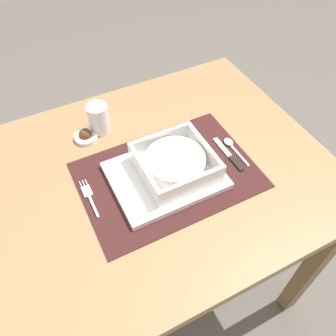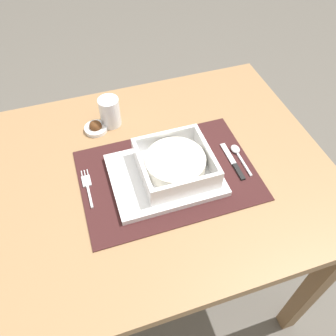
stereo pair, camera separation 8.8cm
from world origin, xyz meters
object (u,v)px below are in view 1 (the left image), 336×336
(dining_table, at_px, (154,195))
(condiment_saucer, at_px, (86,136))
(porridge_bowl, at_px, (175,163))
(drinking_glass, at_px, (99,120))
(spoon, at_px, (231,145))
(butter_knife, at_px, (230,156))
(fork, at_px, (89,195))

(dining_table, relative_size, condiment_saucer, 14.05)
(porridge_bowl, relative_size, drinking_glass, 2.05)
(dining_table, xyz_separation_m, condiment_saucer, (-0.12, 0.20, 0.12))
(condiment_saucer, bearing_deg, spoon, -31.56)
(butter_knife, height_order, drinking_glass, drinking_glass)
(fork, distance_m, condiment_saucer, 0.21)
(dining_table, relative_size, fork, 7.54)
(dining_table, height_order, drinking_glass, drinking_glass)
(spoon, xyz_separation_m, butter_knife, (-0.03, -0.03, -0.00))
(drinking_glass, xyz_separation_m, condiment_saucer, (-0.05, -0.01, -0.03))
(butter_knife, bearing_deg, condiment_saucer, 142.77)
(condiment_saucer, bearing_deg, fork, -106.46)
(condiment_saucer, bearing_deg, dining_table, -59.20)
(dining_table, xyz_separation_m, fork, (-0.18, -0.00, 0.11))
(dining_table, distance_m, drinking_glass, 0.27)
(fork, bearing_deg, spoon, -6.32)
(fork, bearing_deg, condiment_saucer, 69.48)
(spoon, height_order, drinking_glass, drinking_glass)
(spoon, distance_m, condiment_saucer, 0.42)
(spoon, bearing_deg, butter_knife, -126.21)
(dining_table, bearing_deg, fork, -179.41)
(butter_knife, bearing_deg, fork, 172.82)
(dining_table, xyz_separation_m, drinking_glass, (-0.07, 0.21, 0.15))
(condiment_saucer, bearing_deg, drinking_glass, 16.62)
(drinking_glass, bearing_deg, fork, -116.82)
(porridge_bowl, height_order, butter_knife, porridge_bowl)
(fork, relative_size, condiment_saucer, 1.86)
(dining_table, distance_m, porridge_bowl, 0.16)
(porridge_bowl, relative_size, butter_knife, 1.35)
(spoon, relative_size, butter_knife, 0.85)
(dining_table, xyz_separation_m, porridge_bowl, (0.05, -0.03, 0.15))
(butter_knife, relative_size, condiment_saucer, 2.02)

